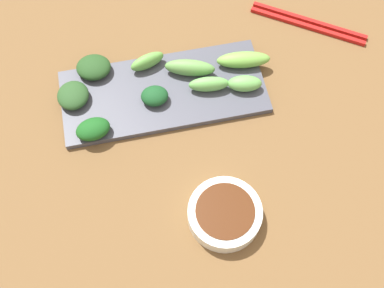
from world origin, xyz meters
name	(u,v)px	position (x,y,z in m)	size (l,w,h in m)	color
tabletop	(189,134)	(0.00, 0.00, 0.01)	(2.10, 2.10, 0.02)	brown
sauce_bowl	(225,214)	(-0.16, -0.02, 0.04)	(0.12, 0.12, 0.03)	white
serving_plate	(163,92)	(0.09, 0.03, 0.03)	(0.16, 0.37, 0.01)	#464956
broccoli_leafy_0	(73,95)	(0.10, 0.19, 0.04)	(0.06, 0.06, 0.03)	#294F25
broccoli_leafy_1	(155,96)	(0.07, 0.05, 0.05)	(0.04, 0.05, 0.03)	#184C23
broccoli_stalk_2	(245,83)	(0.06, -0.11, 0.05)	(0.03, 0.06, 0.03)	#67B256
broccoli_stalk_3	(147,61)	(0.14, 0.05, 0.05)	(0.02, 0.07, 0.03)	#64AA48
broccoli_stalk_4	(190,68)	(0.11, -0.03, 0.05)	(0.03, 0.09, 0.03)	#64A04E
broccoli_leafy_5	(93,129)	(0.02, 0.16, 0.05)	(0.04, 0.06, 0.03)	#19571D
broccoli_stalk_6	(209,84)	(0.07, -0.05, 0.05)	(0.03, 0.07, 0.03)	#67B457
broccoli_leafy_7	(94,67)	(0.15, 0.14, 0.05)	(0.06, 0.06, 0.03)	#24491F
broccoli_stalk_8	(243,60)	(0.11, -0.12, 0.05)	(0.03, 0.10, 0.03)	#72B247
chopsticks	(308,24)	(0.18, -0.28, 0.02)	(0.15, 0.20, 0.01)	red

